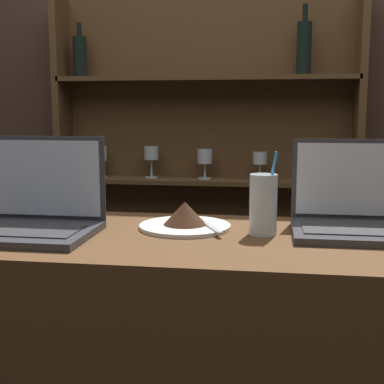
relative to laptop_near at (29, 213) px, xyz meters
name	(u,v)px	position (x,y,z in m)	size (l,w,h in m)	color
back_wall	(224,97)	(0.35, 1.27, 0.30)	(7.00, 0.06, 2.70)	#4C3328
back_shelf	(206,192)	(0.28, 1.19, -0.12)	(1.32, 0.18, 1.78)	brown
laptop_near	(29,213)	(0.00, 0.00, 0.00)	(0.33, 0.25, 0.23)	#333338
laptop_far	(355,214)	(0.77, 0.12, 0.00)	(0.30, 0.24, 0.22)	#333338
cake_plate	(185,219)	(0.36, 0.10, -0.02)	(0.23, 0.23, 0.07)	silver
water_glass	(263,204)	(0.55, 0.07, 0.02)	(0.07, 0.07, 0.20)	silver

